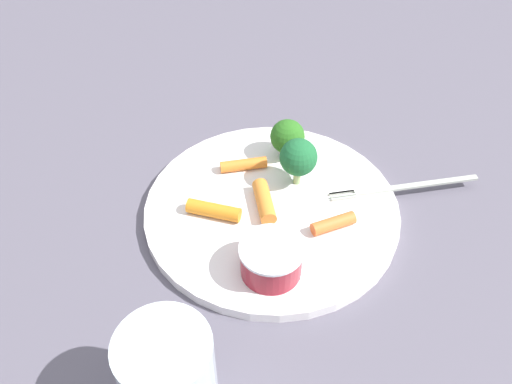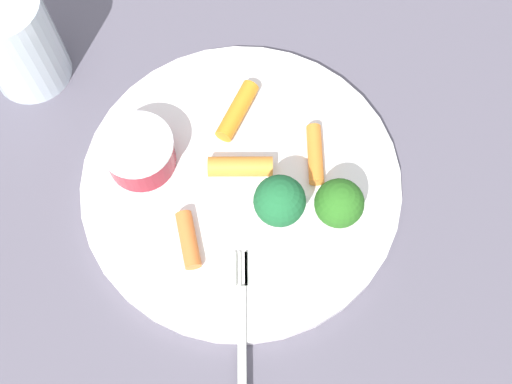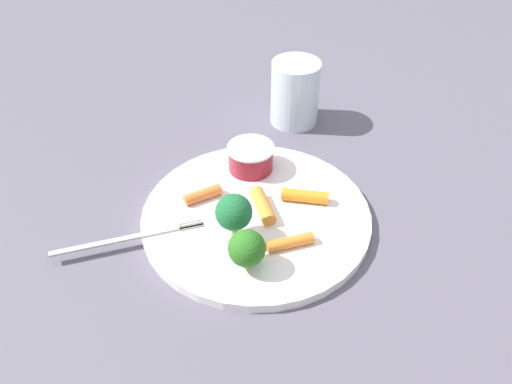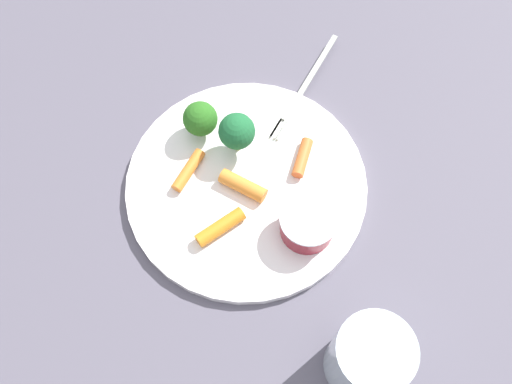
{
  "view_description": "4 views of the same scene",
  "coord_description": "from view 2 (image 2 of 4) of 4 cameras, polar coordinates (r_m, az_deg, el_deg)",
  "views": [
    {
      "loc": [
        0.38,
        -0.11,
        0.43
      ],
      "look_at": [
        -0.01,
        -0.02,
        0.03
      ],
      "focal_mm": 37.75,
      "sensor_mm": 36.0,
      "label": 1
    },
    {
      "loc": [
        0.0,
        0.21,
        0.49
      ],
      "look_at": [
        -0.01,
        0.02,
        0.03
      ],
      "focal_mm": 43.7,
      "sensor_mm": 36.0,
      "label": 2
    },
    {
      "loc": [
        -0.42,
        0.15,
        0.43
      ],
      "look_at": [
        0.02,
        -0.01,
        0.03
      ],
      "focal_mm": 36.06,
      "sensor_mm": 36.0,
      "label": 3
    },
    {
      "loc": [
        0.13,
        -0.24,
        0.58
      ],
      "look_at": [
        0.02,
        -0.01,
        0.02
      ],
      "focal_mm": 39.22,
      "sensor_mm": 36.0,
      "label": 4
    }
  ],
  "objects": [
    {
      "name": "ground_plane",
      "position": [
        0.54,
        -1.29,
        0.62
      ],
      "size": [
        2.4,
        2.4,
        0.0
      ],
      "primitive_type": "plane",
      "color": "#585361"
    },
    {
      "name": "plate",
      "position": [
        0.53,
        -1.31,
        0.88
      ],
      "size": [
        0.27,
        0.27,
        0.01
      ],
      "primitive_type": "cylinder",
      "color": "white",
      "rests_on": "ground_plane"
    },
    {
      "name": "sauce_cup",
      "position": [
        0.53,
        -10.58,
        3.57
      ],
      "size": [
        0.06,
        0.06,
        0.03
      ],
      "color": "maroon",
      "rests_on": "plate"
    },
    {
      "name": "broccoli_floret_0",
      "position": [
        0.48,
        2.23,
        -0.84
      ],
      "size": [
        0.04,
        0.04,
        0.06
      ],
      "color": "#97B673",
      "rests_on": "plate"
    },
    {
      "name": "broccoli_floret_1",
      "position": [
        0.49,
        7.68,
        -1.04
      ],
      "size": [
        0.04,
        0.04,
        0.05
      ],
      "color": "#8BAA67",
      "rests_on": "plate"
    },
    {
      "name": "carrot_stick_0",
      "position": [
        0.55,
        -1.71,
        7.44
      ],
      "size": [
        0.04,
        0.06,
        0.02
      ],
      "primitive_type": "cylinder",
      "rotation": [
        1.57,
        0.0,
        2.64
      ],
      "color": "orange",
      "rests_on": "plate"
    },
    {
      "name": "carrot_stick_1",
      "position": [
        0.52,
        -1.07,
        2.37
      ],
      "size": [
        0.06,
        0.02,
        0.02
      ],
      "primitive_type": "cylinder",
      "rotation": [
        1.57,
        0.0,
        4.66
      ],
      "color": "orange",
      "rests_on": "plate"
    },
    {
      "name": "carrot_stick_2",
      "position": [
        0.53,
        5.48,
        3.47
      ],
      "size": [
        0.02,
        0.05,
        0.01
      ],
      "primitive_type": "cylinder",
      "rotation": [
        1.57,
        0.0,
        3.1
      ],
      "color": "orange",
      "rests_on": "plate"
    },
    {
      "name": "carrot_stick_3",
      "position": [
        0.5,
        -6.16,
        -4.37
      ],
      "size": [
        0.02,
        0.05,
        0.01
      ],
      "primitive_type": "cylinder",
      "rotation": [
        1.57,
        0.0,
        0.16
      ],
      "color": "orange",
      "rests_on": "plate"
    },
    {
      "name": "fork",
      "position": [
        0.49,
        -1.23,
        -14.82
      ],
      "size": [
        0.02,
        0.17,
        0.0
      ],
      "color": "#B7BCB0",
      "rests_on": "plate"
    },
    {
      "name": "drinking_glass",
      "position": [
        0.59,
        -21.05,
        12.8
      ],
      "size": [
        0.07,
        0.07,
        0.1
      ],
      "primitive_type": "cylinder",
      "color": "silver",
      "rests_on": "ground_plane"
    }
  ]
}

